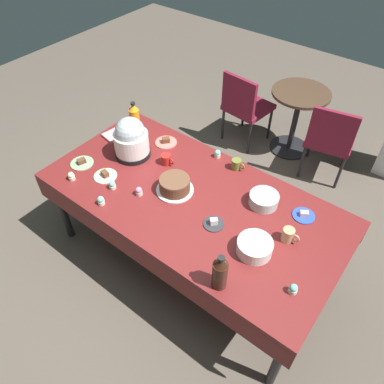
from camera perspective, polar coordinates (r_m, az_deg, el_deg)
The scene contains 26 objects.
ground at distance 3.24m, azimuth 0.00°, elevation -10.05°, with size 9.00×9.00×0.00m, color brown.
potluck_table at distance 2.70m, azimuth 0.00°, elevation -1.68°, with size 2.20×1.10×0.75m.
frosted_layer_cake at distance 2.67m, azimuth -2.67°, elevation 1.04°, with size 0.27×0.27×0.11m.
slow_cooker at distance 2.95m, azimuth -9.36°, elevation 8.04°, with size 0.28×0.28×0.34m.
glass_salad_bowl at distance 2.63m, azimuth 10.97°, elevation -1.15°, with size 0.21×0.21×0.08m, color #B2C6BC.
ceramic_snack_bowl at distance 2.35m, azimuth 9.60°, elevation -8.33°, with size 0.22×0.22×0.09m, color silver.
dessert_plate_coral at distance 3.13m, azimuth -4.02°, elevation 7.72°, with size 0.18×0.18×0.05m.
dessert_plate_cobalt at distance 2.64m, azimuth 16.79°, elevation -3.41°, with size 0.15×0.15×0.04m.
dessert_plate_cream at distance 2.88m, azimuth -13.18°, elevation 2.51°, with size 0.17×0.17×0.05m.
dessert_plate_sage at distance 3.04m, azimuth -16.56°, elevation 4.36°, with size 0.18×0.18×0.04m.
dessert_plate_charcoal at distance 2.48m, azimuth 3.36°, elevation -4.80°, with size 0.14×0.14×0.05m.
cupcake_cocoa at distance 2.24m, azimuth 15.30°, elevation -14.19°, with size 0.05×0.05×0.07m.
cupcake_vanilla at distance 2.76m, azimuth -12.16°, elevation 1.06°, with size 0.05×0.05×0.07m.
cupcake_lemon at distance 2.97m, azimuth 3.93°, elevation 5.87°, with size 0.05×0.05×0.07m.
cupcake_berry at distance 2.91m, azimuth -18.06°, elevation 2.33°, with size 0.05×0.05×0.07m.
cupcake_mint at distance 2.67m, azimuth -13.83°, elevation -1.30°, with size 0.05×0.05×0.07m.
cupcake_rose at distance 2.68m, azimuth -8.17°, elevation 0.11°, with size 0.05×0.05×0.07m.
soda_bottle_cola at distance 2.12m, azimuth 4.31°, elevation -12.24°, with size 0.09×0.09×0.27m.
soda_bottle_orange_juice at distance 3.17m, azimuth -8.75°, elevation 10.80°, with size 0.08×0.08×0.32m.
coffee_mug_red at distance 2.91m, azimuth -3.96°, elevation 5.04°, with size 0.12×0.08×0.08m.
coffee_mug_olive at distance 2.88m, azimuth 6.87°, elevation 4.25°, with size 0.11×0.07×0.08m.
coffee_mug_tan at distance 2.45m, azimuth 14.60°, elevation -6.41°, with size 0.12×0.08×0.10m.
paper_napkin_stack at distance 3.27m, azimuth -12.07°, elevation 8.50°, with size 0.14×0.14×0.02m, color pink.
maroon_chair_left at distance 4.16m, azimuth 8.12°, elevation 13.19°, with size 0.49×0.49×0.85m.
maroon_chair_right at distance 3.86m, azimuth 20.50°, elevation 7.84°, with size 0.51×0.51×0.85m.
round_cafe_table at distance 4.15m, azimuth 15.87°, elevation 11.93°, with size 0.60×0.60×0.72m.
Camera 1 is at (1.14, -1.46, 2.66)m, focal length 34.70 mm.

